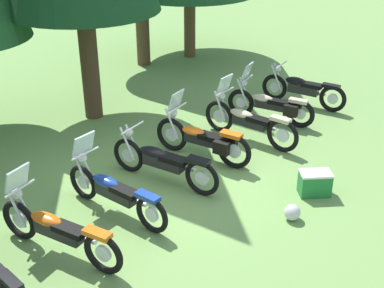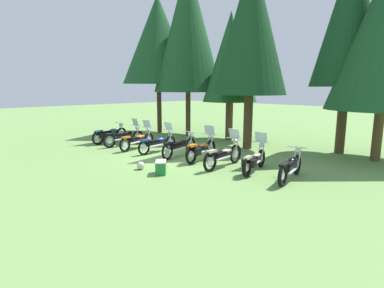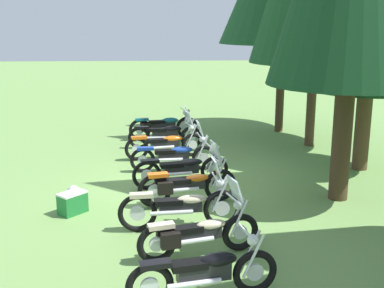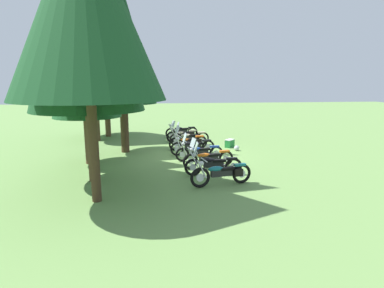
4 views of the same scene
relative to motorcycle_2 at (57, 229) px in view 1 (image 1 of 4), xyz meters
The scene contains 10 objects.
ground_plane 2.64m from the motorcycle_2, ahead, with size 80.00×80.00×0.00m, color #6B934C.
motorcycle_2 is the anchor object (origin of this frame).
motorcycle_3 1.32m from the motorcycle_2, ahead, with size 0.60×2.33×1.34m.
motorcycle_4 2.63m from the motorcycle_2, ahead, with size 0.76×2.37×1.01m.
motorcycle_5 3.84m from the motorcycle_2, ahead, with size 0.86×2.21×1.38m.
motorcycle_6 5.15m from the motorcycle_2, ahead, with size 0.65×2.39×1.38m.
motorcycle_7 6.35m from the motorcycle_2, ahead, with size 0.86×2.14×1.35m.
motorcycle_8 7.73m from the motorcycle_2, ahead, with size 0.74×2.23×1.00m.
picnic_cooler 4.66m from the motorcycle_2, 25.52° to the right, with size 0.65×0.64×0.46m.
dropped_helmet 3.90m from the motorcycle_2, 33.73° to the right, with size 0.29×0.29×0.29m, color silver.
Camera 1 is at (-5.95, -6.10, 5.22)m, focal length 48.69 mm.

